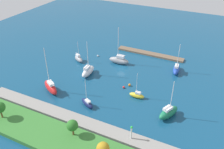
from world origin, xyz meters
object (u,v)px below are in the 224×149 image
Objects in this scene: sailboat_navy_along_channel at (87,103)px; sailboat_yellow_near_pier at (137,95)px; sailboat_blue_far_north at (176,69)px; sailboat_red_far_south at (51,87)px; sailboat_gray_lone_north at (79,59)px; harbor_beacon at (131,131)px; sailboat_green_inner_mooring at (168,112)px; pier_dock at (150,54)px; sailboat_white_mid_basin at (88,71)px; park_tree_east at (72,126)px; mooring_buoy_red at (124,87)px; park_tree_mideast at (103,148)px; mooring_buoy_white at (98,56)px; sailboat_gray_off_beacon at (119,60)px; mooring_buoy_orange at (129,85)px.

sailboat_yellow_near_pier is (-11.15, -9.70, -0.08)m from sailboat_navy_along_channel.
sailboat_blue_far_north is (-7.05, -19.59, 0.44)m from sailboat_yellow_near_pier.
sailboat_gray_lone_north is (3.05, -20.17, -0.57)m from sailboat_red_far_south.
harbor_beacon is at bearing -176.36° from sailboat_navy_along_channel.
pier_dock is at bearing 50.32° from sailboat_green_inner_mooring.
sailboat_white_mid_basin is 1.16× the size of sailboat_blue_far_north.
sailboat_blue_far_north reaches higher than pier_dock.
sailboat_navy_along_channel is 16.62m from sailboat_white_mid_basin.
park_tree_east reaches higher than mooring_buoy_red.
harbor_beacon is 0.43× the size of sailboat_navy_along_channel.
sailboat_white_mid_basin is (21.20, -29.05, -2.71)m from park_tree_mideast.
park_tree_east reaches higher than harbor_beacon.
sailboat_white_mid_basin is at bearing 105.24° from mooring_buoy_white.
sailboat_gray_off_beacon reaches higher than sailboat_yellow_near_pier.
mooring_buoy_orange is at bearing 83.56° from sailboat_green_inner_mooring.
sailboat_gray_lone_north is at bearing -16.30° from mooring_buoy_orange.
mooring_buoy_red is at bearing 58.36° from mooring_buoy_orange.
harbor_beacon is at bearing 104.85° from sailboat_yellow_near_pier.
sailboat_gray_off_beacon reaches higher than sailboat_green_inner_mooring.
sailboat_green_inner_mooring is 31.21m from sailboat_white_mid_basin.
park_tree_east is 0.51× the size of sailboat_yellow_near_pier.
pier_dock is at bearing -92.87° from park_tree_east.
park_tree_east is 0.41× the size of sailboat_blue_far_north.
sailboat_green_inner_mooring reaches higher than sailboat_gray_lone_north.
mooring_buoy_orange is at bearing -121.64° from mooring_buoy_red.
harbor_beacon is at bearing -179.85° from sailboat_green_inner_mooring.
sailboat_yellow_near_pier reaches higher than mooring_buoy_white.
sailboat_gray_off_beacon is at bearing 73.51° from sailboat_green_inner_mooring.
sailboat_red_far_south reaches higher than sailboat_yellow_near_pier.
pier_dock is 2.55× the size of sailboat_blue_far_north.
sailboat_gray_lone_north is 7.97m from mooring_buoy_white.
mooring_buoy_orange is (-20.43, -13.31, -1.26)m from sailboat_red_far_south.
sailboat_red_far_south reaches higher than sailboat_white_mid_basin.
sailboat_navy_along_channel is at bearing -48.82° from park_tree_mideast.
sailboat_gray_off_beacon reaches higher than mooring_buoy_red.
park_tree_mideast is at bearing -178.73° from sailboat_green_inner_mooring.
sailboat_navy_along_channel is at bearing 113.39° from mooring_buoy_white.
park_tree_mideast reaches higher than harbor_beacon.
sailboat_green_inner_mooring reaches higher than mooring_buoy_orange.
park_tree_mideast is at bearing 106.83° from sailboat_gray_off_beacon.
sailboat_white_mid_basin is at bearing 98.15° from sailboat_green_inner_mooring.
mooring_buoy_red is (15.83, -6.94, -1.11)m from sailboat_green_inner_mooring.
mooring_buoy_white is at bearing -11.72° from sailboat_gray_off_beacon.
sailboat_yellow_near_pier is at bearing 142.13° from mooring_buoy_white.
pier_dock is 53.51m from park_tree_mideast.
sailboat_white_mid_basin is (6.18, 11.88, 0.02)m from sailboat_gray_off_beacon.
sailboat_white_mid_basin is 15.30m from mooring_buoy_orange.
sailboat_blue_far_north is at bearing -176.95° from mooring_buoy_white.
sailboat_yellow_near_pier is (1.70, -24.39, -3.31)m from park_tree_mideast.
mooring_buoy_white is (30.18, 1.61, -0.97)m from sailboat_blue_far_north.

